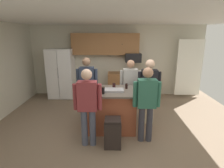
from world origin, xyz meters
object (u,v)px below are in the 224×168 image
at_px(person_elder_center, 149,88).
at_px(tumbler_amber, 126,86).
at_px(refrigerator, 61,73).
at_px(glass_dark_ale, 114,86).
at_px(microwave_over_range, 133,58).
at_px(mug_ceramic_white, 98,91).
at_px(serving_tray, 114,90).
at_px(trash_bin, 113,133).
at_px(glass_pilsner, 103,91).
at_px(person_guest_left, 130,85).
at_px(kitchen_island, 112,109).
at_px(person_host_foreground, 88,103).
at_px(person_guest_by_door, 147,100).
at_px(person_guest_right, 87,84).
at_px(glass_stout_tall, 100,87).

bearing_deg(person_elder_center, tumbler_amber, -5.29).
xyz_separation_m(refrigerator, glass_dark_ale, (1.92, -2.19, 0.15)).
relative_size(microwave_over_range, mug_ceramic_white, 4.21).
bearing_deg(serving_tray, trash_bin, -92.00).
bearing_deg(serving_tray, glass_pilsner, -138.38).
height_order(refrigerator, person_guest_left, refrigerator).
bearing_deg(person_guest_left, kitchen_island, 0.00).
bearing_deg(glass_pilsner, kitchen_island, 54.30).
relative_size(person_host_foreground, glass_pilsner, 10.79).
bearing_deg(person_guest_by_door, serving_tray, 0.11).
height_order(person_guest_left, glass_pilsner, person_guest_left).
relative_size(person_guest_right, person_host_foreground, 1.04).
height_order(microwave_over_range, tumbler_amber, microwave_over_range).
relative_size(person_elder_center, person_guest_left, 1.04).
distance_m(glass_pilsner, mug_ceramic_white, 0.12).
relative_size(kitchen_island, trash_bin, 2.03).
distance_m(glass_pilsner, glass_dark_ale, 0.48).
distance_m(person_guest_by_door, serving_tray, 0.84).
xyz_separation_m(refrigerator, person_host_foreground, (1.41, -3.07, 0.04)).
height_order(microwave_over_range, glass_pilsner, microwave_over_range).
xyz_separation_m(mug_ceramic_white, serving_tray, (0.36, 0.20, -0.03)).
height_order(person_elder_center, glass_pilsner, person_elder_center).
distance_m(refrigerator, microwave_over_range, 2.66).
height_order(microwave_over_range, serving_tray, microwave_over_range).
xyz_separation_m(person_guest_by_door, glass_dark_ale, (-0.68, 0.71, 0.11)).
distance_m(microwave_over_range, person_guest_left, 1.85).
distance_m(refrigerator, person_guest_by_door, 3.89).
distance_m(mug_ceramic_white, serving_tray, 0.41).
xyz_separation_m(microwave_over_range, person_host_foreground, (-1.19, -3.19, -0.52)).
relative_size(tumbler_amber, trash_bin, 0.21).
relative_size(person_guest_right, glass_pilsner, 11.18).
height_order(person_guest_by_door, person_guest_left, person_guest_by_door).
distance_m(refrigerator, glass_pilsner, 3.11).
bearing_deg(refrigerator, person_guest_by_door, -48.07).
height_order(person_elder_center, person_guest_left, person_elder_center).
xyz_separation_m(microwave_over_range, person_guest_right, (-1.40, -1.87, -0.48)).
bearing_deg(person_elder_center, glass_stout_tall, -4.03).
bearing_deg(glass_dark_ale, person_guest_by_door, -46.27).
relative_size(glass_stout_tall, trash_bin, 0.22).
xyz_separation_m(person_elder_center, person_guest_left, (-0.43, 0.45, -0.05)).
height_order(person_guest_left, trash_bin, person_guest_left).
distance_m(kitchen_island, serving_tray, 0.51).
bearing_deg(microwave_over_range, glass_dark_ale, -106.33).
distance_m(glass_dark_ale, trash_bin, 1.18).
xyz_separation_m(person_guest_right, person_host_foreground, (0.20, -1.32, -0.04)).
bearing_deg(trash_bin, microwave_over_range, 77.85).
bearing_deg(person_guest_left, microwave_over_range, -152.98).
xyz_separation_m(tumbler_amber, serving_tray, (-0.30, -0.20, -0.04)).
bearing_deg(person_elder_center, glass_dark_ale, -9.24).
relative_size(person_guest_right, glass_dark_ale, 12.50).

